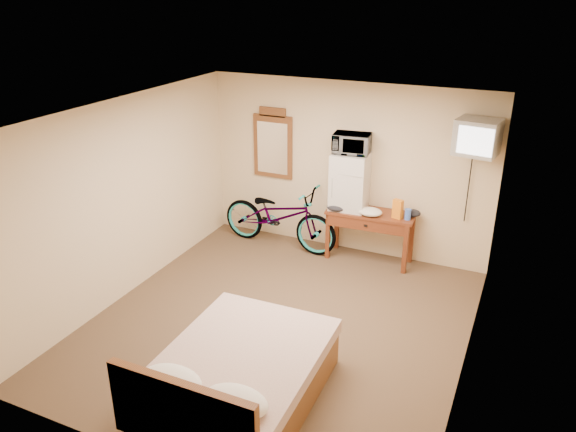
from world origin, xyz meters
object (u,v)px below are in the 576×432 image
object	(u,v)px
desk	(370,222)
blue_cup	(408,214)
bed	(237,378)
crt_television	(478,137)
microwave	(352,143)
bicycle	(279,216)
wall_mirror	(273,144)
mini_fridge	(350,181)

from	to	relation	value
desk	blue_cup	size ratio (longest dim) A/B	8.33
blue_cup	bed	bearing A→B (deg)	-103.07
crt_television	bed	distance (m)	4.10
microwave	bed	world-z (taller)	microwave
blue_cup	bicycle	world-z (taller)	bicycle
desk	bed	distance (m)	3.41
desk	wall_mirror	bearing A→B (deg)	170.66
crt_television	bicycle	world-z (taller)	crt_television
microwave	bed	size ratio (longest dim) A/B	0.26
blue_cup	bicycle	xyz separation A→B (m)	(-1.91, -0.05, -0.33)
blue_cup	crt_television	world-z (taller)	crt_television
desk	bicycle	world-z (taller)	bicycle
microwave	blue_cup	distance (m)	1.23
desk	bed	bearing A→B (deg)	-94.28
desk	blue_cup	world-z (taller)	blue_cup
desk	crt_television	bearing A→B (deg)	0.78
blue_cup	bicycle	size ratio (longest dim) A/B	0.08
wall_mirror	bed	size ratio (longest dim) A/B	0.55
mini_fridge	bed	world-z (taller)	mini_fridge
mini_fridge	wall_mirror	distance (m)	1.36
bicycle	desk	bearing A→B (deg)	-83.57
desk	bicycle	xyz separation A→B (m)	(-1.38, -0.07, -0.13)
desk	bed	size ratio (longest dim) A/B	0.64
desk	bed	xyz separation A→B (m)	(-0.25, -3.39, -0.32)
mini_fridge	bicycle	size ratio (longest dim) A/B	0.43
crt_television	bicycle	size ratio (longest dim) A/B	0.33
desk	crt_television	world-z (taller)	crt_television
microwave	blue_cup	bearing A→B (deg)	-12.57
wall_mirror	bed	bearing A→B (deg)	-69.25
desk	crt_television	xyz separation A→B (m)	(1.29, 0.02, 1.36)
crt_television	bicycle	xyz separation A→B (m)	(-2.67, -0.09, -1.48)
wall_mirror	bed	xyz separation A→B (m)	(1.39, -3.66, -1.19)
mini_fridge	microwave	xyz separation A→B (m)	(0.00, 0.00, 0.54)
bicycle	mini_fridge	bearing A→B (deg)	-79.06
mini_fridge	bed	xyz separation A→B (m)	(0.08, -3.45, -0.86)
crt_television	bed	xyz separation A→B (m)	(-1.55, -3.41, -1.68)
crt_television	bed	world-z (taller)	crt_television
bed	crt_television	bearing A→B (deg)	65.59
desk	microwave	xyz separation A→B (m)	(-0.34, 0.07, 1.08)
crt_television	wall_mirror	world-z (taller)	crt_television
microwave	wall_mirror	size ratio (longest dim) A/B	0.47
desk	mini_fridge	distance (m)	0.64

